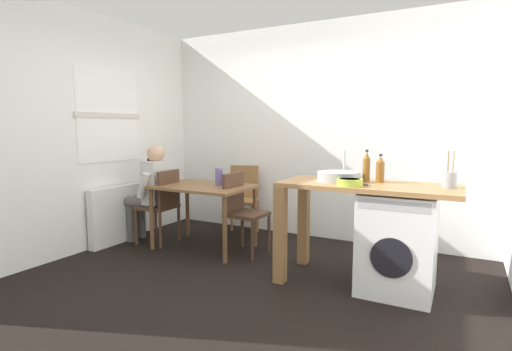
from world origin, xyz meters
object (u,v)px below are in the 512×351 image
(mixing_bowl, at_px, (350,182))
(chair_spare_by_wall, at_px, (243,196))
(seated_person, at_px, (151,188))
(bottle_tall_green, at_px, (366,167))
(utensil_crock, at_px, (450,179))
(chair_person_seat, at_px, (162,202))
(vase, at_px, (219,177))
(dining_table, at_px, (204,194))
(chair_opposite, at_px, (241,208))
(bottle_squat_brown, at_px, (380,170))
(washing_machine, at_px, (397,243))

(mixing_bowl, bearing_deg, chair_spare_by_wall, 145.15)
(seated_person, bearing_deg, bottle_tall_green, -93.19)
(utensil_crock, bearing_deg, seated_person, 178.58)
(chair_person_seat, height_order, vase, vase)
(dining_table, xyz_separation_m, chair_opposite, (0.48, 0.05, -0.14))
(bottle_tall_green, bearing_deg, chair_opposite, 173.46)
(chair_opposite, height_order, utensil_crock, utensil_crock)
(chair_spare_by_wall, height_order, bottle_tall_green, bottle_tall_green)
(vase, bearing_deg, utensil_crock, -6.79)
(bottle_tall_green, xyz_separation_m, utensil_crock, (0.68, -0.08, -0.06))
(bottle_squat_brown, bearing_deg, dining_table, 176.71)
(bottle_squat_brown, distance_m, mixing_bowl, 0.38)
(seated_person, height_order, mixing_bowl, seated_person)
(vase, bearing_deg, bottle_squat_brown, -6.64)
(chair_opposite, height_order, bottle_tall_green, bottle_tall_green)
(bottle_tall_green, bearing_deg, dining_table, 176.74)
(mixing_bowl, bearing_deg, bottle_squat_brown, 60.22)
(seated_person, relative_size, vase, 5.97)
(chair_person_seat, relative_size, chair_spare_by_wall, 1.00)
(chair_opposite, bearing_deg, washing_machine, 83.02)
(vase, bearing_deg, chair_person_seat, -164.27)
(mixing_bowl, bearing_deg, chair_opposite, 159.88)
(dining_table, distance_m, vase, 0.27)
(washing_machine, bearing_deg, utensil_crock, 8.10)
(bottle_tall_green, distance_m, bottle_squat_brown, 0.12)
(chair_person_seat, relative_size, bottle_tall_green, 3.14)
(mixing_bowl, distance_m, utensil_crock, 0.78)
(seated_person, relative_size, bottle_tall_green, 4.19)
(chair_opposite, distance_m, bottle_tall_green, 1.51)
(seated_person, bearing_deg, bottle_squat_brown, -93.36)
(bottle_squat_brown, bearing_deg, utensil_crock, -7.29)
(chair_person_seat, relative_size, mixing_bowl, 4.23)
(mixing_bowl, distance_m, vase, 1.75)
(seated_person, distance_m, washing_machine, 2.90)
(bottle_squat_brown, bearing_deg, chair_person_seat, 179.58)
(dining_table, xyz_separation_m, seated_person, (-0.71, -0.10, 0.03))
(mixing_bowl, bearing_deg, utensil_crock, 18.73)
(chair_opposite, height_order, seated_person, seated_person)
(chair_person_seat, bearing_deg, washing_machine, -96.13)
(bottle_tall_green, relative_size, bottle_squat_brown, 1.14)
(chair_person_seat, bearing_deg, vase, -77.42)
(bottle_squat_brown, height_order, vase, bottle_squat_brown)
(washing_machine, xyz_separation_m, utensil_crock, (0.37, 0.05, 0.56))
(dining_table, relative_size, bottle_squat_brown, 4.36)
(mixing_bowl, bearing_deg, bottle_tall_green, 79.54)
(chair_spare_by_wall, bearing_deg, utensil_crock, 141.55)
(washing_machine, xyz_separation_m, bottle_tall_green, (-0.31, 0.13, 0.62))
(dining_table, xyz_separation_m, bottle_squat_brown, (1.99, -0.11, 0.39))
(utensil_crock, bearing_deg, chair_person_seat, 178.34)
(dining_table, xyz_separation_m, washing_machine, (2.18, -0.24, -0.21))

